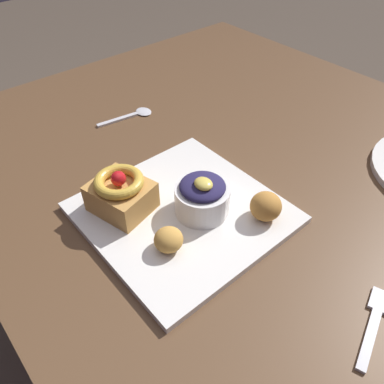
{
  "coord_description": "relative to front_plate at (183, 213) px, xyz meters",
  "views": [
    {
      "loc": [
        0.34,
        -0.47,
        1.18
      ],
      "look_at": [
        0.0,
        -0.17,
        0.77
      ],
      "focal_mm": 36.04,
      "sensor_mm": 36.0,
      "label": 1
    }
  ],
  "objects": [
    {
      "name": "ground_plane",
      "position": [
        -0.0,
        0.19,
        -0.74
      ],
      "size": [
        8.0,
        8.0,
        0.0
      ],
      "primitive_type": "plane",
      "color": "brown"
    },
    {
      "name": "dining_table",
      "position": [
        -0.0,
        0.19,
        -0.1
      ],
      "size": [
        1.23,
        0.98,
        0.73
      ],
      "color": "brown",
      "rests_on": "ground_plane"
    },
    {
      "name": "front_plate",
      "position": [
        0.0,
        0.0,
        0.0
      ],
      "size": [
        0.29,
        0.29,
        0.01
      ],
      "primitive_type": "cube",
      "color": "white",
      "rests_on": "dining_table"
    },
    {
      "name": "cake_slice",
      "position": [
        -0.07,
        -0.07,
        0.04
      ],
      "size": [
        0.11,
        0.1,
        0.07
      ],
      "rotation": [
        0.0,
        0.0,
        0.25
      ],
      "color": "#C68E47",
      "rests_on": "front_plate"
    },
    {
      "name": "berry_ramekin",
      "position": [
        0.02,
        0.02,
        0.04
      ],
      "size": [
        0.09,
        0.09,
        0.07
      ],
      "color": "white",
      "rests_on": "front_plate"
    },
    {
      "name": "fritter_front",
      "position": [
        0.09,
        0.09,
        0.03
      ],
      "size": [
        0.05,
        0.05,
        0.05
      ],
      "primitive_type": "ellipsoid",
      "color": "#BC7F38",
      "rests_on": "front_plate"
    },
    {
      "name": "fritter_middle",
      "position": [
        0.05,
        -0.06,
        0.02
      ],
      "size": [
        0.04,
        0.04,
        0.03
      ],
      "primitive_type": "ellipsoid",
      "color": "gold",
      "rests_on": "front_plate"
    },
    {
      "name": "fork",
      "position": [
        0.3,
        0.06,
        -0.0
      ],
      "size": [
        0.06,
        0.12,
        0.0
      ],
      "rotation": [
        0.0,
        0.0,
        1.89
      ],
      "color": "silver",
      "rests_on": "dining_table"
    },
    {
      "name": "spoon",
      "position": [
        -0.31,
        0.11,
        -0.0
      ],
      "size": [
        0.04,
        0.13,
        0.0
      ],
      "rotation": [
        0.0,
        0.0,
        1.43
      ],
      "color": "silver",
      "rests_on": "dining_table"
    }
  ]
}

